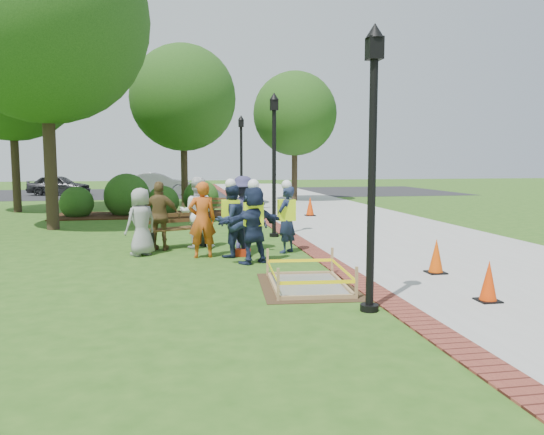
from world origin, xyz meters
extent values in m
plane|color=#285116|center=(0.00, 0.00, 0.00)|extent=(100.00, 100.00, 0.00)
cube|color=#9E9E99|center=(5.00, 10.00, 0.01)|extent=(6.00, 60.00, 0.02)
cube|color=maroon|center=(1.75, 10.00, 0.01)|extent=(0.50, 60.00, 0.03)
cube|color=#381E0F|center=(-3.00, 12.00, 0.02)|extent=(7.00, 3.00, 0.05)
cube|color=black|center=(0.00, 27.00, 0.00)|extent=(36.00, 12.00, 0.01)
cube|color=#47331E|center=(0.71, -1.32, 0.00)|extent=(1.88, 2.43, 0.01)
cube|color=gray|center=(0.71, -1.32, 0.02)|extent=(1.34, 1.89, 0.04)
cube|color=tan|center=(0.71, -1.32, 0.04)|extent=(1.47, 2.02, 0.08)
cube|color=tan|center=(0.71, -1.32, 0.28)|extent=(1.50, 2.05, 0.55)
cube|color=yellow|center=(0.71, -1.32, 0.30)|extent=(1.45, 2.00, 0.06)
cube|color=brown|center=(-1.66, 3.44, 0.51)|extent=(1.72, 1.07, 0.04)
cube|color=brown|center=(-1.76, 3.69, 0.76)|extent=(1.56, 0.66, 0.27)
cube|color=black|center=(-1.66, 3.44, 0.24)|extent=(1.60, 1.07, 0.49)
cube|color=brown|center=(0.17, 9.74, 0.48)|extent=(1.61, 0.69, 0.04)
cube|color=brown|center=(0.21, 9.98, 0.72)|extent=(1.55, 0.28, 0.25)
cube|color=black|center=(0.17, 9.74, 0.23)|extent=(1.48, 0.73, 0.46)
cube|color=black|center=(3.31, -2.89, 0.02)|extent=(0.35, 0.35, 0.05)
cone|color=red|center=(3.31, -2.89, 0.37)|extent=(0.28, 0.28, 0.64)
cube|color=black|center=(3.51, -0.74, 0.02)|extent=(0.37, 0.37, 0.05)
cone|color=#DD4906|center=(3.51, -0.74, 0.39)|extent=(0.29, 0.29, 0.68)
cube|color=black|center=(3.76, 10.47, 0.03)|extent=(0.41, 0.41, 0.05)
cone|color=#EC3E07|center=(3.76, 10.47, 0.43)|extent=(0.32, 0.32, 0.75)
cube|color=#AB240D|center=(-0.08, 1.91, 0.09)|extent=(0.39, 0.25, 0.18)
cylinder|color=black|center=(1.25, -3.00, 1.90)|extent=(0.12, 0.12, 3.80)
cube|color=black|center=(1.25, -3.00, 3.90)|extent=(0.22, 0.22, 0.32)
cone|color=black|center=(1.25, -3.00, 4.15)|extent=(0.28, 0.28, 0.22)
cylinder|color=black|center=(1.25, -3.00, 0.05)|extent=(0.28, 0.28, 0.10)
cylinder|color=black|center=(1.25, 5.00, 1.90)|extent=(0.12, 0.12, 3.80)
cube|color=black|center=(1.25, 5.00, 3.90)|extent=(0.22, 0.22, 0.32)
cone|color=black|center=(1.25, 5.00, 4.15)|extent=(0.28, 0.28, 0.22)
cylinder|color=black|center=(1.25, 5.00, 0.05)|extent=(0.28, 0.28, 0.10)
cylinder|color=black|center=(1.25, 13.00, 1.90)|extent=(0.12, 0.12, 3.80)
cube|color=black|center=(1.25, 13.00, 3.90)|extent=(0.22, 0.22, 0.32)
cone|color=black|center=(1.25, 13.00, 4.15)|extent=(0.28, 0.28, 0.22)
cylinder|color=black|center=(1.25, 13.00, 0.05)|extent=(0.28, 0.28, 0.10)
cylinder|color=#3D2D1E|center=(-5.66, 7.94, 2.79)|extent=(0.40, 0.40, 5.57)
sphere|color=#1A4212|center=(-5.66, 7.94, 6.77)|extent=(6.63, 6.63, 6.63)
cylinder|color=#3D2D1E|center=(-1.21, 15.92, 2.17)|extent=(0.33, 0.33, 4.35)
sphere|color=#1A4212|center=(-1.21, 15.92, 5.28)|extent=(5.12, 5.12, 5.12)
cylinder|color=#3D2D1E|center=(4.93, 18.56, 2.00)|extent=(0.32, 0.32, 3.99)
sphere|color=#1A4212|center=(4.93, 18.56, 4.85)|extent=(4.63, 4.63, 4.63)
cylinder|color=#3D2D1E|center=(-8.52, 14.40, 2.53)|extent=(0.34, 0.34, 5.07)
sphere|color=#1A4212|center=(-8.52, 14.40, 6.15)|extent=(6.10, 6.10, 6.10)
sphere|color=#1A4212|center=(-5.57, 11.78, 0.00)|extent=(1.34, 1.34, 1.34)
sphere|color=#1A4212|center=(-3.64, 12.19, 0.00)|extent=(1.88, 1.88, 1.88)
sphere|color=#1A4212|center=(-2.17, 12.07, 0.00)|extent=(1.32, 1.32, 1.32)
sphere|color=#1A4212|center=(-0.56, 12.71, 0.00)|extent=(1.55, 1.55, 1.55)
sphere|color=#1A4212|center=(-3.03, 12.80, 0.00)|extent=(0.90, 0.90, 0.90)
imported|color=gray|center=(-2.47, 2.48, 0.82)|extent=(0.62, 0.58, 1.63)
imported|color=#BE4D16|center=(-1.03, 1.94, 0.90)|extent=(0.60, 0.41, 1.79)
imported|color=silver|center=(-1.10, 3.31, 0.93)|extent=(0.64, 0.45, 1.85)
imported|color=brown|center=(-2.04, 3.17, 0.88)|extent=(0.62, 0.46, 1.75)
imported|color=#333156|center=(0.03, 2.67, 0.94)|extent=(0.72, 0.62, 1.89)
imported|color=#18193F|center=(0.05, 1.03, 0.86)|extent=(0.65, 0.56, 1.73)
cube|color=#C0E913|center=(0.05, 1.03, 1.11)|extent=(0.42, 0.26, 0.52)
sphere|color=white|center=(0.05, 1.03, 1.75)|extent=(0.25, 0.25, 0.25)
imported|color=#17273C|center=(1.05, 2.23, 0.83)|extent=(0.61, 0.62, 1.66)
cube|color=#C0E913|center=(1.05, 2.23, 1.06)|extent=(0.42, 0.26, 0.52)
sphere|color=white|center=(1.05, 2.23, 1.68)|extent=(0.25, 0.25, 0.25)
imported|color=#1C2A4B|center=(-0.36, 1.91, 0.86)|extent=(0.65, 0.59, 1.71)
cube|color=#C0E913|center=(-0.36, 1.91, 1.10)|extent=(0.42, 0.26, 0.52)
sphere|color=white|center=(-0.36, 1.91, 1.74)|extent=(0.25, 0.25, 0.25)
imported|color=#29292C|center=(-9.15, 25.97, 0.00)|extent=(2.77, 4.73, 1.45)
imported|color=#9A9B9F|center=(-2.80, 25.04, 0.00)|extent=(2.34, 4.99, 1.60)
camera|label=1|loc=(-1.62, -10.50, 2.29)|focal=35.00mm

